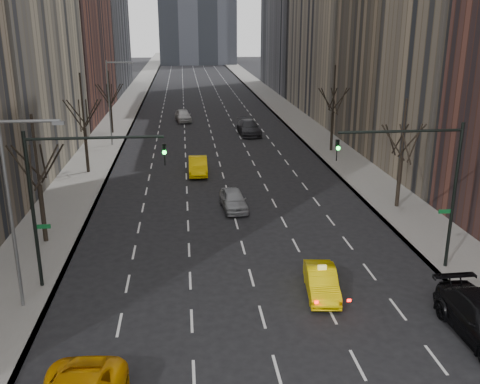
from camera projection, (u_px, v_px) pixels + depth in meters
name	position (u px, v px, depth m)	size (l,w,h in m)	color
sidewalk_left	(125.00, 110.00, 82.16)	(4.50, 320.00, 0.15)	slate
sidewalk_right	(282.00, 107.00, 84.63)	(4.50, 320.00, 0.15)	slate
tree_lw_b	(39.00, 185.00, 31.82)	(3.36, 3.50, 7.82)	black
tree_lw_c	(85.00, 129.00, 46.88)	(3.36, 3.50, 8.74)	black
tree_lw_d	(110.00, 104.00, 64.08)	(3.36, 3.50, 7.36)	black
tree_rw_b	(401.00, 159.00, 38.03)	(3.36, 3.50, 7.82)	black
tree_rw_c	(333.00, 113.00, 54.98)	(3.36, 3.50, 8.74)	black
traffic_mast_left	(66.00, 184.00, 25.88)	(6.69, 0.39, 8.00)	black
traffic_mast_right	(426.00, 174.00, 27.72)	(6.69, 0.39, 8.00)	black
streetlight_near	(17.00, 196.00, 23.78)	(2.83, 0.22, 9.00)	slate
streetlight_far	(112.00, 94.00, 56.94)	(2.83, 0.22, 9.00)	slate
taxi_sedan	(321.00, 282.00, 26.54)	(1.44, 4.13, 1.36)	#FFD905
silver_sedan_ahead	(234.00, 200.00, 38.67)	(1.71, 4.25, 1.45)	#92959A
far_taxi	(198.00, 166.00, 47.64)	(1.63, 4.67, 1.54)	yellow
far_suv_grey	(249.00, 128.00, 64.30)	(2.42, 5.96, 1.73)	#2B2B30
far_car_white	(183.00, 115.00, 72.88)	(1.94, 4.83, 1.64)	silver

